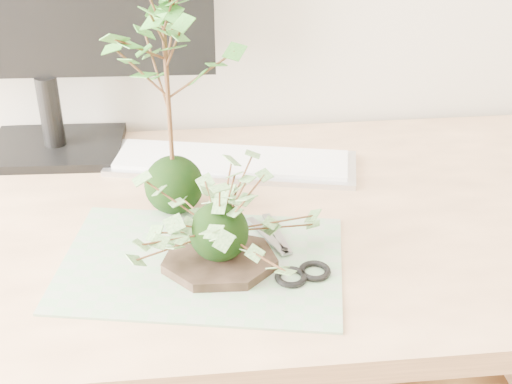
# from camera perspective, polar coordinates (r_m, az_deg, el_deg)

# --- Properties ---
(desk) EXTENTS (1.60, 0.70, 0.74)m
(desk) POSITION_cam_1_polar(r_m,az_deg,el_deg) (1.22, -0.80, -5.53)
(desk) COLOR #DAAD7D
(desk) RESTS_ON ground_plane
(cutting_mat) EXTENTS (0.46, 0.35, 0.00)m
(cutting_mat) POSITION_cam_1_polar(r_m,az_deg,el_deg) (1.07, -4.37, -5.69)
(cutting_mat) COLOR gray
(cutting_mat) RESTS_ON desk
(stone_dish) EXTENTS (0.18, 0.18, 0.01)m
(stone_dish) POSITION_cam_1_polar(r_m,az_deg,el_deg) (1.05, -2.92, -5.51)
(stone_dish) COLOR black
(stone_dish) RESTS_ON cutting_mat
(ivy_kokedama) EXTENTS (0.26, 0.26, 0.17)m
(ivy_kokedama) POSITION_cam_1_polar(r_m,az_deg,el_deg) (1.00, -3.05, -1.25)
(ivy_kokedama) COLOR black
(ivy_kokedama) RESTS_ON stone_dish
(maple_kokedama) EXTENTS (0.25, 0.25, 0.41)m
(maple_kokedama) POSITION_cam_1_polar(r_m,az_deg,el_deg) (1.08, -7.31, 11.52)
(maple_kokedama) COLOR black
(maple_kokedama) RESTS_ON desk
(keyboard) EXTENTS (0.48, 0.23, 0.02)m
(keyboard) POSITION_cam_1_polar(r_m,az_deg,el_deg) (1.32, -1.96, 2.40)
(keyboard) COLOR silver
(keyboard) RESTS_ON desk
(scissors) EXTENTS (0.10, 0.20, 0.01)m
(scissors) POSITION_cam_1_polar(r_m,az_deg,el_deg) (1.05, 2.75, -5.89)
(scissors) COLOR gray
(scissors) RESTS_ON cutting_mat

